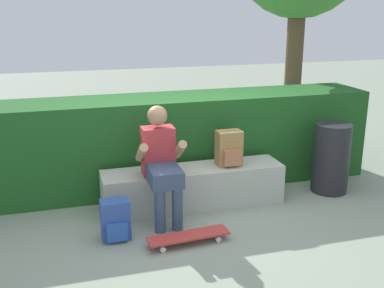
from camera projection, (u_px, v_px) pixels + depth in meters
name	position (u px, v px, depth m)	size (l,w,h in m)	color
ground_plane	(200.00, 214.00, 5.12)	(24.00, 24.00, 0.00)	gray
bench_main	(193.00, 187.00, 5.29)	(2.04, 0.46, 0.45)	#B0B3A6
person_skater	(161.00, 160.00, 4.86)	(0.49, 0.62, 1.20)	#B73338
skateboard_near_person	(188.00, 236.00, 4.49)	(0.81, 0.26, 0.09)	#BC3833
backpack_on_bench	(229.00, 149.00, 5.27)	(0.28, 0.23, 0.40)	#A37A47
backpack_on_ground	(116.00, 221.00, 4.54)	(0.28, 0.23, 0.40)	#2D4C99
hedge_row	(142.00, 144.00, 5.72)	(5.78, 0.77, 1.13)	#1E541F
trash_bin	(331.00, 158.00, 5.65)	(0.43, 0.43, 0.85)	#232328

